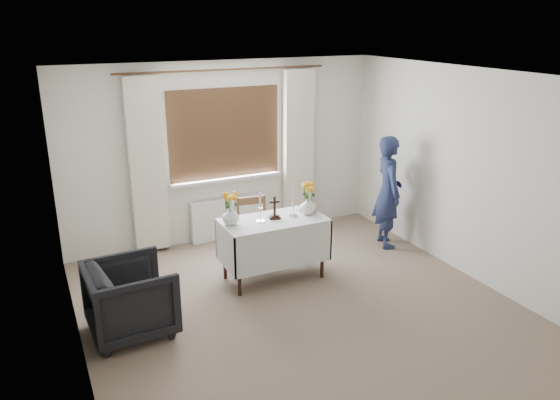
# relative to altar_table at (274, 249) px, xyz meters

# --- Properties ---
(ground) EXTENTS (5.00, 5.00, 0.00)m
(ground) POSITION_rel_altar_table_xyz_m (-0.04, -0.98, -0.38)
(ground) COLOR #7B6755
(ground) RESTS_ON ground
(altar_table) EXTENTS (1.24, 0.64, 0.76)m
(altar_table) POSITION_rel_altar_table_xyz_m (0.00, 0.00, 0.00)
(altar_table) COLOR silver
(altar_table) RESTS_ON ground
(wooden_chair) EXTENTS (0.46, 0.46, 0.88)m
(wooden_chair) POSITION_rel_altar_table_xyz_m (-0.06, 0.43, 0.06)
(wooden_chair) COLOR #50301B
(wooden_chair) RESTS_ON ground
(armchair) EXTENTS (0.86, 0.84, 0.75)m
(armchair) POSITION_rel_altar_table_xyz_m (-1.79, -0.49, -0.01)
(armchair) COLOR black
(armchair) RESTS_ON ground
(person) EXTENTS (0.52, 0.65, 1.55)m
(person) POSITION_rel_altar_table_xyz_m (1.85, 0.27, 0.39)
(person) COLOR navy
(person) RESTS_ON ground
(radiator) EXTENTS (1.10, 0.10, 0.60)m
(radiator) POSITION_rel_altar_table_xyz_m (-0.04, 1.44, -0.08)
(radiator) COLOR white
(radiator) RESTS_ON ground
(wooden_cross) EXTENTS (0.15, 0.12, 0.28)m
(wooden_cross) POSITION_rel_altar_table_xyz_m (0.02, 0.02, 0.52)
(wooden_cross) COLOR black
(wooden_cross) RESTS_ON altar_table
(candlestick_left) EXTENTS (0.13, 0.13, 0.35)m
(candlestick_left) POSITION_rel_altar_table_xyz_m (-0.17, 0.00, 0.56)
(candlestick_left) COLOR white
(candlestick_left) RESTS_ON altar_table
(candlestick_right) EXTENTS (0.13, 0.13, 0.36)m
(candlestick_right) POSITION_rel_altar_table_xyz_m (0.26, -0.01, 0.56)
(candlestick_right) COLOR white
(candlestick_right) RESTS_ON altar_table
(flower_vase_left) EXTENTS (0.24, 0.24, 0.21)m
(flower_vase_left) POSITION_rel_altar_table_xyz_m (-0.51, 0.07, 0.48)
(flower_vase_left) COLOR silver
(flower_vase_left) RESTS_ON altar_table
(flower_vase_right) EXTENTS (0.24, 0.24, 0.21)m
(flower_vase_right) POSITION_rel_altar_table_xyz_m (0.46, 0.00, 0.48)
(flower_vase_right) COLOR silver
(flower_vase_right) RESTS_ON altar_table
(wicker_basket) EXTENTS (0.23, 0.23, 0.08)m
(wicker_basket) POSITION_rel_altar_table_xyz_m (0.51, 0.09, 0.42)
(wicker_basket) COLOR brown
(wicker_basket) RESTS_ON altar_table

